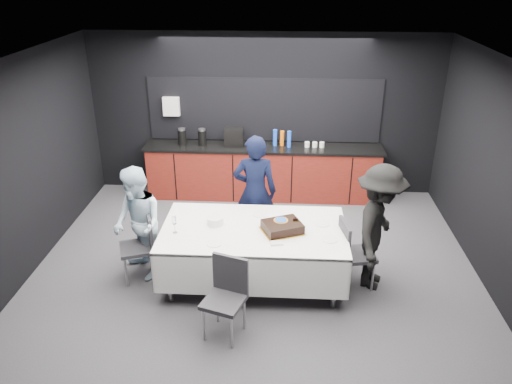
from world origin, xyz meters
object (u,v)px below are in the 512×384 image
(cake_assembly, at_px, (282,227))
(chair_near, at_px, (227,291))
(chair_right, at_px, (352,249))
(person_right, at_px, (378,228))
(plate_stack, at_px, (215,221))
(person_center, at_px, (255,192))
(chair_left, at_px, (142,242))
(champagne_flute, at_px, (174,221))
(person_left, at_px, (138,224))
(party_table, at_px, (254,238))

(cake_assembly, height_order, chair_near, cake_assembly)
(chair_right, distance_m, person_right, 0.43)
(plate_stack, xyz_separation_m, person_center, (0.46, 0.85, 0.02))
(person_right, bearing_deg, chair_right, 119.26)
(chair_left, relative_size, chair_near, 1.00)
(cake_assembly, relative_size, person_right, 0.36)
(champagne_flute, distance_m, person_left, 0.60)
(person_left, bearing_deg, cake_assembly, 49.67)
(champagne_flute, bearing_deg, person_center, 49.77)
(party_table, xyz_separation_m, chair_right, (1.24, -0.04, -0.11))
(chair_near, bearing_deg, chair_right, 33.06)
(person_right, bearing_deg, party_table, 110.23)
(cake_assembly, relative_size, chair_left, 0.65)
(person_center, bearing_deg, person_right, 148.56)
(person_left, height_order, person_right, person_right)
(cake_assembly, xyz_separation_m, person_center, (-0.40, 0.98, 0.01))
(chair_near, height_order, person_left, person_left)
(chair_right, distance_m, person_left, 2.75)
(party_table, bearing_deg, person_center, 92.40)
(cake_assembly, bearing_deg, chair_right, 1.22)
(person_center, distance_m, person_left, 1.71)
(chair_right, relative_size, person_right, 0.56)
(cake_assembly, distance_m, chair_left, 1.84)
(plate_stack, xyz_separation_m, chair_left, (-0.95, -0.08, -0.30))
(party_table, distance_m, champagne_flute, 1.02)
(cake_assembly, distance_m, person_center, 1.06)
(chair_left, distance_m, person_left, 0.24)
(person_center, bearing_deg, chair_near, 82.51)
(champagne_flute, distance_m, chair_right, 2.25)
(chair_right, relative_size, person_left, 0.61)
(plate_stack, distance_m, chair_right, 1.77)
(champagne_flute, bearing_deg, chair_left, 160.81)
(cake_assembly, distance_m, chair_near, 1.16)
(champagne_flute, height_order, person_right, person_right)
(plate_stack, bearing_deg, champagne_flute, -152.21)
(person_left, bearing_deg, plate_stack, 54.57)
(chair_right, height_order, person_center, person_center)
(chair_near, height_order, person_right, person_right)
(chair_left, bearing_deg, person_center, 33.35)
(chair_right, xyz_separation_m, person_center, (-1.28, 0.96, 0.31))
(plate_stack, distance_m, person_left, 1.00)
(champagne_flute, xyz_separation_m, chair_right, (2.20, 0.13, -0.40))
(chair_near, bearing_deg, cake_assembly, 57.61)
(party_table, height_order, champagne_flute, champagne_flute)
(champagne_flute, relative_size, person_right, 0.14)
(cake_assembly, height_order, champagne_flute, champagne_flute)
(plate_stack, xyz_separation_m, person_left, (-1.00, -0.03, -0.07))
(person_left, bearing_deg, champagne_flute, 30.72)
(party_table, relative_size, person_right, 1.40)
(plate_stack, xyz_separation_m, chair_near, (0.26, -1.07, -0.30))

